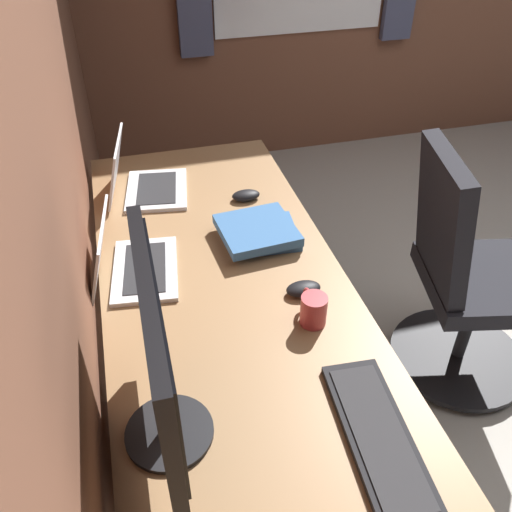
% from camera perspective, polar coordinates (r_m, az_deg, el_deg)
% --- Properties ---
extents(wall_back, '(5.06, 0.10, 2.60)m').
position_cam_1_polar(wall_back, '(1.27, -23.45, 11.61)').
color(wall_back, brown).
rests_on(wall_back, ground).
extents(desk, '(2.15, 0.73, 0.73)m').
position_cam_1_polar(desk, '(1.56, -1.79, -8.48)').
color(desk, '#936D47').
rests_on(desk, ground).
extents(drawer_pedestal, '(0.40, 0.51, 0.69)m').
position_cam_1_polar(drawer_pedestal, '(1.67, -0.27, -22.44)').
color(drawer_pedestal, '#936D47').
rests_on(drawer_pedestal, ground).
extents(monitor_primary, '(0.51, 0.20, 0.45)m').
position_cam_1_polar(monitor_primary, '(1.10, -10.18, -10.31)').
color(monitor_primary, black).
rests_on(monitor_primary, desk).
extents(laptop_leftmost, '(0.33, 0.28, 0.19)m').
position_cam_1_polar(laptop_leftmost, '(1.69, -13.30, -0.52)').
color(laptop_leftmost, silver).
rests_on(laptop_leftmost, desk).
extents(laptop_left, '(0.33, 0.32, 0.22)m').
position_cam_1_polar(laptop_left, '(2.08, -11.98, 7.75)').
color(laptop_left, silver).
rests_on(laptop_left, desk).
extents(keyboard_main, '(0.43, 0.17, 0.02)m').
position_cam_1_polar(keyboard_main, '(1.30, 12.70, -17.94)').
color(keyboard_main, black).
rests_on(keyboard_main, desk).
extents(mouse_main, '(0.06, 0.10, 0.03)m').
position_cam_1_polar(mouse_main, '(2.01, -1.06, 6.37)').
color(mouse_main, black).
rests_on(mouse_main, desk).
extents(mouse_spare, '(0.06, 0.10, 0.03)m').
position_cam_1_polar(mouse_spare, '(1.60, 4.99, -3.43)').
color(mouse_spare, black).
rests_on(mouse_spare, desk).
extents(book_stack_near, '(0.25, 0.27, 0.06)m').
position_cam_1_polar(book_stack_near, '(1.80, 0.32, 2.56)').
color(book_stack_near, '#38669E').
rests_on(book_stack_near, desk).
extents(coffee_mug, '(0.11, 0.07, 0.09)m').
position_cam_1_polar(coffee_mug, '(1.50, 6.01, -5.57)').
color(coffee_mug, '#A53338').
rests_on(coffee_mug, desk).
extents(office_chair, '(0.56, 0.59, 0.97)m').
position_cam_1_polar(office_chair, '(2.20, 20.81, -2.64)').
color(office_chair, black).
rests_on(office_chair, ground).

